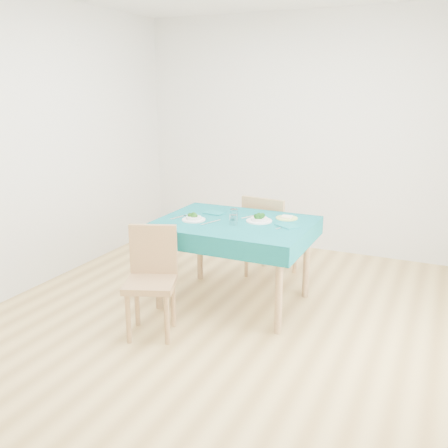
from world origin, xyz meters
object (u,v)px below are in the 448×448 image
at_px(side_plate, 287,218).
at_px(bowl_near, 194,217).
at_px(table, 234,263).
at_px(chair_far, 272,222).
at_px(bowl_far, 259,218).
at_px(chair_near, 150,279).

bearing_deg(side_plate, bowl_near, -150.81).
relative_size(table, chair_far, 1.16).
bearing_deg(bowl_far, chair_far, 100.20).
height_order(chair_near, bowl_far, chair_near).
xyz_separation_m(table, chair_near, (-0.34, -0.83, 0.09)).
relative_size(table, chair_near, 1.40).
distance_m(table, side_plate, 0.61).
relative_size(chair_near, side_plate, 4.83).
bearing_deg(chair_far, bowl_near, 73.54).
bearing_deg(bowl_far, table, -156.78).
bearing_deg(bowl_near, table, 19.67).
height_order(bowl_far, side_plate, bowl_far).
relative_size(chair_near, bowl_near, 4.55).
distance_m(bowl_near, bowl_far, 0.57).
height_order(chair_far, bowl_near, chair_far).
xyz_separation_m(chair_far, side_plate, (0.31, -0.50, 0.20)).
xyz_separation_m(table, chair_far, (0.07, 0.78, 0.18)).
xyz_separation_m(chair_far, bowl_far, (0.13, -0.70, 0.23)).
bearing_deg(chair_near, chair_far, 54.04).
bearing_deg(table, side_plate, 36.37).
bearing_deg(bowl_far, side_plate, 46.65).
bearing_deg(bowl_near, side_plate, 29.19).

